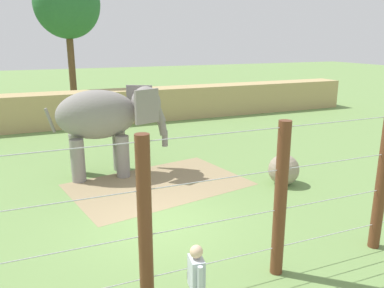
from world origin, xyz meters
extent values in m
plane|color=#6B8E4C|center=(0.00, 0.00, 0.00)|extent=(120.00, 120.00, 0.00)
cube|color=#937F5B|center=(0.92, 2.86, 0.00)|extent=(6.48, 4.87, 0.01)
cube|color=tan|center=(0.00, 13.83, 0.98)|extent=(36.00, 1.80, 1.96)
cylinder|color=gray|center=(0.05, 5.01, 0.77)|extent=(0.49, 0.49, 1.54)
cylinder|color=gray|center=(-0.01, 4.16, 0.77)|extent=(0.49, 0.49, 1.54)
cylinder|color=gray|center=(-1.52, 5.13, 0.77)|extent=(0.49, 0.49, 1.54)
cylinder|color=gray|center=(-1.59, 4.28, 0.77)|extent=(0.49, 0.49, 1.54)
ellipsoid|color=gray|center=(-0.77, 4.64, 2.30)|extent=(2.97, 1.75, 1.77)
ellipsoid|color=gray|center=(1.03, 4.51, 2.60)|extent=(1.18, 1.29, 1.27)
cube|color=gray|center=(0.96, 5.18, 2.60)|extent=(0.92, 0.58, 1.21)
cube|color=gray|center=(0.87, 3.86, 2.60)|extent=(0.97, 0.46, 1.21)
cylinder|color=gray|center=(1.50, 4.48, 2.15)|extent=(0.56, 0.39, 0.69)
cylinder|color=gray|center=(1.63, 4.47, 1.66)|extent=(0.41, 0.32, 0.65)
cylinder|color=gray|center=(1.72, 4.46, 1.21)|extent=(0.24, 0.24, 0.61)
cylinder|color=gray|center=(-2.36, 4.76, 2.18)|extent=(0.34, 0.13, 0.88)
sphere|color=gray|center=(4.95, 1.23, 0.53)|extent=(1.06, 1.06, 1.06)
cylinder|color=brown|center=(-1.27, -3.18, 1.69)|extent=(0.27, 0.27, 3.38)
cylinder|color=brown|center=(1.64, -3.18, 1.69)|extent=(0.27, 0.27, 3.38)
cylinder|color=brown|center=(4.47, -3.18, 1.69)|extent=(0.27, 0.27, 3.38)
cylinder|color=#B7B7BC|center=(0.00, -3.18, 0.61)|extent=(9.95, 0.02, 0.02)
cylinder|color=#B7B7BC|center=(0.00, -3.18, 1.49)|extent=(9.95, 0.02, 0.02)
cylinder|color=#B7B7BC|center=(0.00, -3.18, 2.37)|extent=(9.95, 0.02, 0.02)
cylinder|color=#B7B7BC|center=(0.00, -3.18, 3.24)|extent=(9.95, 0.02, 0.02)
cube|color=silver|center=(-0.68, -4.16, 1.16)|extent=(0.27, 0.39, 0.56)
sphere|color=beige|center=(-0.68, -4.16, 1.56)|extent=(0.22, 0.22, 0.22)
cylinder|color=silver|center=(-0.72, -4.40, 1.16)|extent=(0.10, 0.10, 0.54)
cylinder|color=silver|center=(-0.65, -3.92, 1.16)|extent=(0.10, 0.10, 0.54)
cube|color=black|center=(-0.72, -3.89, 0.94)|extent=(0.03, 0.07, 0.14)
cylinder|color=brown|center=(-0.15, 17.71, 2.65)|extent=(0.44, 0.44, 5.30)
ellipsoid|color=#286633|center=(-0.15, 17.71, 7.06)|extent=(4.13, 4.13, 4.33)
camera|label=1|loc=(-2.96, -9.41, 4.93)|focal=36.64mm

